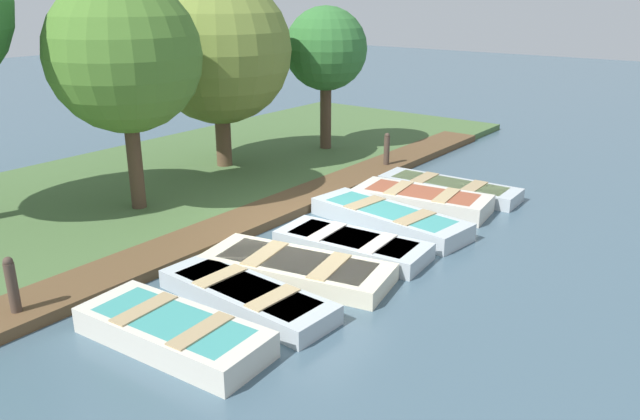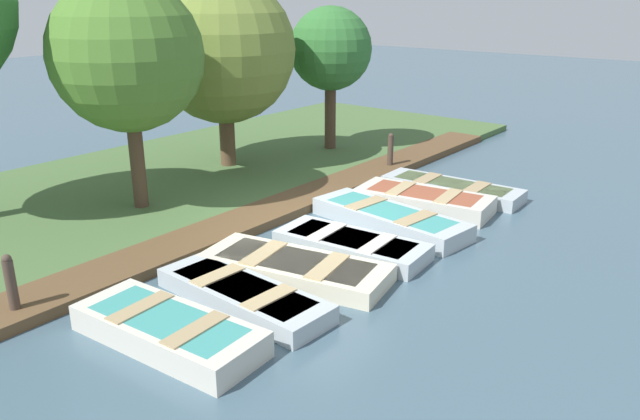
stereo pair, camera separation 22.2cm
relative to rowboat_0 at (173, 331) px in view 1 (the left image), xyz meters
The scene contains 15 objects.
ground_plane 4.64m from the rowboat_0, 101.74° to the left, with size 80.00×80.00×0.00m, color #425B6B.
shore_bank 7.48m from the rowboat_0, 142.62° to the left, with size 8.00×24.00×0.19m.
dock_walkway 5.16m from the rowboat_0, 118.28° to the left, with size 1.12×19.54×0.19m.
rowboat_0 is the anchor object (origin of this frame).
rowboat_1 1.47m from the rowboat_0, 90.19° to the left, with size 3.15×1.13×0.33m.
rowboat_2 2.75m from the rowboat_0, 90.52° to the left, with size 3.47×1.88×0.33m.
rowboat_3 4.18m from the rowboat_0, 87.94° to the left, with size 2.98×1.37×0.34m.
rowboat_4 5.79m from the rowboat_0, 90.24° to the left, with size 3.59×1.53×0.39m.
rowboat_5 7.23m from the rowboat_0, 90.27° to the left, with size 3.13×1.59×0.42m.
rowboat_6 8.58m from the rowboat_0, 90.16° to the left, with size 3.41×1.16×0.33m.
mooring_post_near 2.55m from the rowboat_0, 156.53° to the right, with size 0.16×0.16×1.07m.
mooring_post_far 9.71m from the rowboat_0, 103.81° to the left, with size 0.16×0.16×1.07m.
park_tree_left 6.52m from the rowboat_0, 147.10° to the left, with size 3.15×3.15×5.02m.
park_tree_center 9.37m from the rowboat_0, 130.85° to the left, with size 3.76×3.76×5.12m.
park_tree_right 11.42m from the rowboat_0, 115.70° to the left, with size 2.38×2.38×4.30m.
Camera 1 is at (7.18, -9.36, 4.67)m, focal length 35.00 mm.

